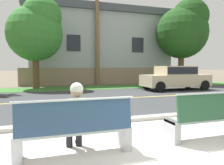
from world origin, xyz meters
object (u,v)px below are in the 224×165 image
Objects in this scene: bench_right at (212,117)px; seated_person_olive at (76,115)px; car_beige_near at (175,77)px; bench_left at (75,130)px; shade_tree_far_left at (37,29)px; shade_tree_left at (184,29)px.

seated_person_olive is at bearing 176.49° from bench_right.
car_beige_near is (7.70, 8.27, 0.18)m from seated_person_olive.
bench_left is 0.46× the size of car_beige_near.
bench_right is 2.82m from seated_person_olive.
bench_right is at bearing -120.11° from car_beige_near.
bench_right is 0.46× the size of car_beige_near.
car_beige_near is (4.90, 8.44, 0.39)m from bench_right.
shade_tree_far_left is at bearing 93.17° from bench_left.
bench_left is 1.00× the size of bench_right.
car_beige_near is (7.74, 8.44, 0.39)m from bench_left.
shade_tree_left is (8.34, 12.37, 4.22)m from bench_right.
shade_tree_far_left is 11.88m from shade_tree_left.
car_beige_near is at bearing 47.04° from seated_person_olive.
bench_left is 17.20m from shade_tree_left.
shade_tree_far_left is (-3.52, 12.15, 3.54)m from bench_right.
shade_tree_left is at bearing 47.87° from bench_left.
bench_left is 12.67m from shade_tree_far_left.
bench_left is at bearing -103.99° from seated_person_olive.
seated_person_olive is 17.00m from shade_tree_left.
shade_tree_left reaches higher than seated_person_olive.
car_beige_near is at bearing 59.89° from bench_right.
bench_right is 15.50m from shade_tree_left.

